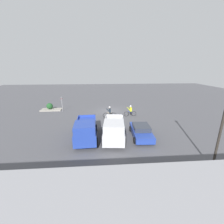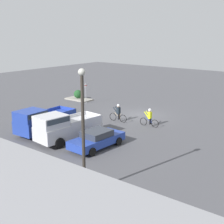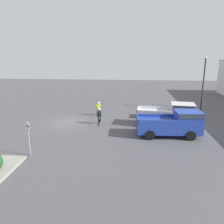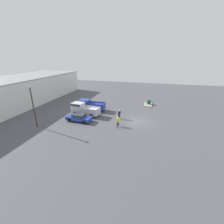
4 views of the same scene
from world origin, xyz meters
TOP-DOWN VIEW (x-y plane):
  - ground_plane at (0.00, 0.00)m, footprint 80.00×80.00m
  - sedan_0 at (-2.53, 9.59)m, footprint 2.13×4.43m
  - pickup_truck_0 at (0.32, 10.07)m, footprint 2.57×5.48m
  - pickup_truck_1 at (3.05, 9.92)m, footprint 2.37×5.32m
  - cyclist_0 at (0.33, 3.23)m, footprint 1.87×0.48m
  - cyclist_1 at (-2.76, 2.74)m, footprint 1.84×0.48m
  - fire_lane_sign at (7.76, -0.41)m, footprint 0.12×0.29m
  - lamppost at (-6.32, 14.97)m, footprint 0.36×0.36m
  - curb_island at (9.83, -1.37)m, footprint 3.34×1.69m
  - shrub at (10.11, -1.49)m, footprint 1.02×1.02m

SIDE VIEW (x-z plane):
  - ground_plane at x=0.00m, z-range 0.00..0.00m
  - curb_island at x=9.83m, z-range 0.00..0.15m
  - sedan_0 at x=-2.53m, z-range 0.01..1.31m
  - shrub at x=10.11m, z-range 0.15..1.17m
  - cyclist_1 at x=-2.76m, z-range 0.02..1.66m
  - cyclist_0 at x=0.33m, z-range 0.00..1.68m
  - pickup_truck_1 at x=3.05m, z-range 0.04..2.23m
  - pickup_truck_0 at x=0.32m, z-range 0.03..2.29m
  - fire_lane_sign at x=7.76m, z-range 0.25..2.68m
  - lamppost at x=-6.32m, z-range 0.58..7.07m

